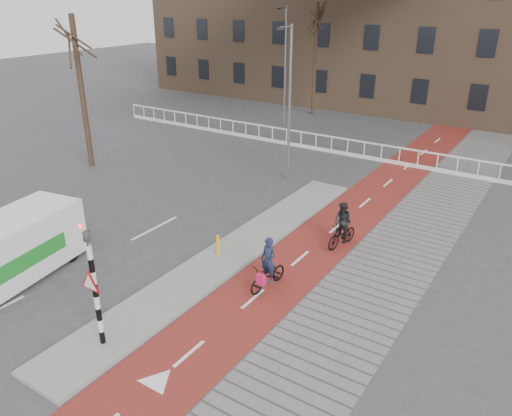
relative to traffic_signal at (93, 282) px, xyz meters
The scene contains 15 objects.
ground 2.90m from the traffic_signal, 73.47° to the left, with size 120.00×120.00×0.00m, color #38383A.
bike_lane 12.36m from the traffic_signal, 80.09° to the left, with size 2.50×60.00×0.01m, color maroon.
sidewalk 13.13m from the traffic_signal, 67.82° to the left, with size 3.00×60.00×0.01m, color slate.
curb_island 6.32m from the traffic_signal, 90.95° to the left, with size 1.80×16.00×0.12m, color gray.
traffic_signal is the anchor object (origin of this frame).
bollard 5.73m from the traffic_signal, 93.73° to the left, with size 0.12×0.12×0.74m, color #EBA60D.
cyclist_near 5.46m from the traffic_signal, 66.00° to the left, with size 0.77×1.68×1.73m.
cyclist_far 9.23m from the traffic_signal, 71.37° to the left, with size 0.82×1.62×1.71m.
van 5.18m from the traffic_signal, behind, with size 2.70×5.07×2.07m.
railing 19.60m from the traffic_signal, 103.02° to the left, with size 28.00×0.10×0.99m.
townhouse_row 34.60m from the traffic_signal, 94.04° to the left, with size 46.00×10.00×15.90m.
tree_left 15.80m from the traffic_signal, 141.05° to the left, with size 0.28×0.28×7.65m, color black.
tree_mid 28.31m from the traffic_signal, 106.02° to the left, with size 0.27×0.27×7.92m, color black.
streetlight_near 14.11m from the traffic_signal, 99.49° to the left, with size 0.12×0.12×7.30m, color slate.
streetlight_left 24.60m from the traffic_signal, 109.03° to the left, with size 0.12×0.12×7.78m, color slate.
Camera 1 is at (8.62, -8.69, 8.65)m, focal length 35.00 mm.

